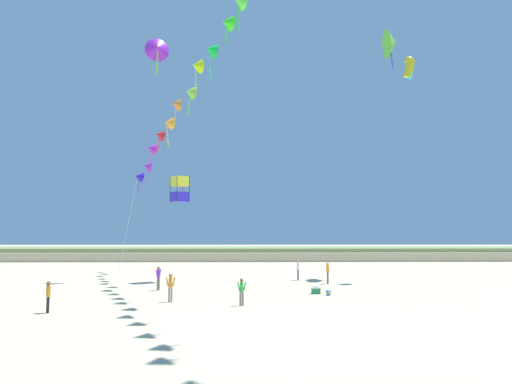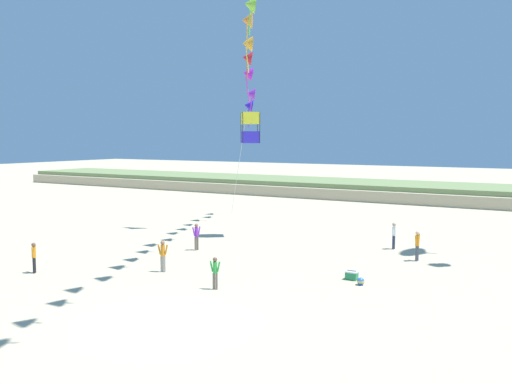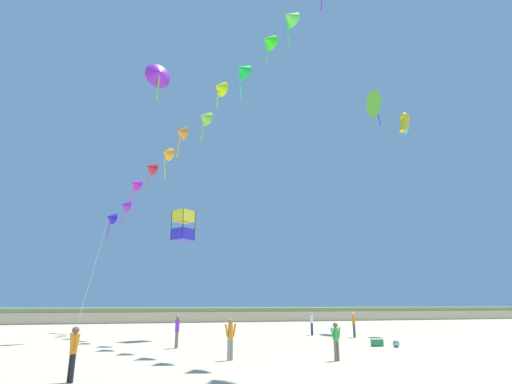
# 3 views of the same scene
# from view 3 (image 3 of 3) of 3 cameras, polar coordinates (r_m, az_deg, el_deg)

# --- Properties ---
(ground_plane) EXTENTS (240.00, 240.00, 0.00)m
(ground_plane) POSITION_cam_3_polar(r_m,az_deg,el_deg) (14.61, 23.87, -23.34)
(ground_plane) COLOR beige
(dune_ridge) EXTENTS (120.00, 11.93, 1.77)m
(dune_ridge) POSITION_cam_3_polar(r_m,az_deg,el_deg) (58.76, -7.36, -16.92)
(dune_ridge) COLOR #BFAE8B
(dune_ridge) RESTS_ON ground
(person_near_left) EXTENTS (0.24, 0.61, 1.72)m
(person_near_left) POSITION_cam_3_polar(r_m,az_deg,el_deg) (30.26, 13.79, -17.65)
(person_near_left) COLOR #474C56
(person_near_left) RESTS_ON ground
(person_near_right) EXTENTS (0.23, 0.59, 1.68)m
(person_near_right) POSITION_cam_3_polar(r_m,az_deg,el_deg) (31.70, 7.96, -17.87)
(person_near_right) COLOR #282D4C
(person_near_right) RESTS_ON ground
(person_mid_center) EXTENTS (0.53, 0.20, 1.50)m
(person_mid_center) POSITION_cam_3_polar(r_m,az_deg,el_deg) (17.92, 11.36, -19.84)
(person_mid_center) COLOR #726656
(person_mid_center) RESTS_ON ground
(person_far_left) EXTENTS (0.57, 0.27, 1.65)m
(person_far_left) POSITION_cam_3_polar(r_m,az_deg,el_deg) (17.82, -3.68, -19.84)
(person_far_left) COLOR gray
(person_far_left) RESTS_ON ground
(person_far_right) EXTENTS (0.38, 0.50, 1.59)m
(person_far_right) POSITION_cam_3_polar(r_m,az_deg,el_deg) (14.07, -24.63, -19.81)
(person_far_right) COLOR black
(person_far_right) RESTS_ON ground
(person_far_center) EXTENTS (0.31, 0.57, 1.67)m
(person_far_center) POSITION_cam_3_polar(r_m,az_deg,el_deg) (22.82, -11.21, -18.65)
(person_far_center) COLOR #726656
(person_far_center) RESTS_ON ground
(kite_banner_string) EXTENTS (21.56, 32.51, 26.99)m
(kite_banner_string) POSITION_cam_3_polar(r_m,az_deg,el_deg) (28.05, -0.14, 18.87)
(kite_banner_string) COLOR #2A1BC6
(large_kite_low_lead) EXTENTS (1.26, 1.14, 2.21)m
(large_kite_low_lead) POSITION_cam_3_polar(r_m,az_deg,el_deg) (39.89, 20.45, 9.22)
(large_kite_low_lead) COLOR gold
(large_kite_mid_trail) EXTENTS (2.28, 1.37, 3.47)m
(large_kite_mid_trail) POSITION_cam_3_polar(r_m,az_deg,el_deg) (35.00, -13.68, 16.08)
(large_kite_mid_trail) COLOR purple
(large_kite_high_solo) EXTENTS (1.68, 1.68, 2.12)m
(large_kite_high_solo) POSITION_cam_3_polar(r_m,az_deg,el_deg) (28.95, -10.37, -4.72)
(large_kite_high_solo) COLOR #3127CD
(large_kite_outer_drift) EXTENTS (1.31, 2.80, 3.94)m
(large_kite_outer_drift) POSITION_cam_3_polar(r_m,az_deg,el_deg) (43.52, 16.95, 11.96)
(large_kite_outer_drift) COLOR #65D02D
(beach_cooler) EXTENTS (0.58, 0.41, 0.46)m
(beach_cooler) POSITION_cam_3_polar(r_m,az_deg,el_deg) (24.47, 16.91, -19.85)
(beach_cooler) COLOR #23844C
(beach_cooler) RESTS_ON ground
(beach_ball) EXTENTS (0.36, 0.36, 0.36)m
(beach_ball) POSITION_cam_3_polar(r_m,az_deg,el_deg) (24.25, 19.38, -19.77)
(beach_ball) COLOR blue
(beach_ball) RESTS_ON ground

